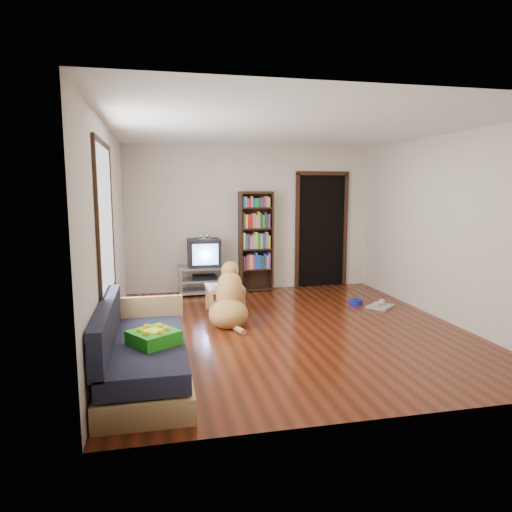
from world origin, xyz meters
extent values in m
plane|color=#5D200F|center=(0.00, 0.00, 0.00)|extent=(5.00, 5.00, 0.00)
plane|color=white|center=(0.00, 0.00, 2.60)|extent=(5.00, 5.00, 0.00)
plane|color=beige|center=(0.00, 2.50, 1.30)|extent=(4.50, 0.00, 4.50)
plane|color=beige|center=(0.00, -2.50, 1.30)|extent=(4.50, 0.00, 4.50)
plane|color=beige|center=(-2.25, 0.00, 1.30)|extent=(0.00, 5.00, 5.00)
plane|color=beige|center=(2.25, 0.00, 1.30)|extent=(0.00, 5.00, 5.00)
cube|color=green|center=(-1.75, -1.49, 0.48)|extent=(0.53, 0.53, 0.13)
imported|color=silver|center=(-0.72, 0.96, 0.41)|extent=(0.30, 0.20, 0.02)
cylinder|color=#151C92|center=(1.41, 0.99, 0.04)|extent=(0.22, 0.22, 0.08)
cube|color=#9B9B9B|center=(1.71, 0.74, 0.01)|extent=(0.51, 0.50, 0.03)
cube|color=white|center=(-2.23, -0.50, 1.50)|extent=(0.02, 1.30, 1.60)
cube|color=black|center=(-2.23, -0.50, 2.32)|extent=(0.03, 1.42, 0.06)
cube|color=black|center=(-2.23, -0.50, 0.68)|extent=(0.03, 1.42, 0.06)
cube|color=black|center=(-2.23, -1.20, 1.50)|extent=(0.03, 0.06, 1.70)
cube|color=black|center=(-2.23, 0.20, 1.50)|extent=(0.03, 0.06, 1.70)
cube|color=black|center=(1.35, 2.48, 1.05)|extent=(0.90, 0.02, 2.10)
cube|color=black|center=(0.87, 2.47, 1.05)|extent=(0.07, 0.05, 2.14)
cube|color=black|center=(1.83, 2.47, 1.05)|extent=(0.07, 0.05, 2.14)
cube|color=black|center=(1.35, 2.47, 2.13)|extent=(1.03, 0.05, 0.07)
cube|color=#99999E|center=(-0.90, 2.25, 0.48)|extent=(0.90, 0.45, 0.04)
cube|color=#99999E|center=(-0.90, 2.25, 0.25)|extent=(0.86, 0.42, 0.03)
cube|color=#99999E|center=(-0.90, 2.25, 0.06)|extent=(0.90, 0.45, 0.04)
cylinder|color=#99999E|center=(-1.32, 2.05, 0.25)|extent=(0.04, 0.04, 0.50)
cylinder|color=#99999E|center=(-0.48, 2.05, 0.25)|extent=(0.04, 0.04, 0.50)
cylinder|color=#99999E|center=(-1.32, 2.45, 0.25)|extent=(0.04, 0.04, 0.50)
cylinder|color=#99999E|center=(-0.48, 2.45, 0.25)|extent=(0.04, 0.04, 0.50)
cube|color=black|center=(-0.90, 2.25, 0.30)|extent=(0.40, 0.30, 0.07)
cube|color=black|center=(-0.90, 2.25, 0.74)|extent=(0.55, 0.48, 0.48)
cube|color=black|center=(-0.90, 2.45, 0.74)|extent=(0.40, 0.14, 0.36)
cube|color=#8CBFF2|center=(-0.90, 2.00, 0.74)|extent=(0.44, 0.02, 0.36)
cube|color=silver|center=(-0.90, 2.20, 0.99)|extent=(0.20, 0.07, 0.02)
sphere|color=silver|center=(-0.96, 2.20, 1.04)|extent=(0.09, 0.09, 0.09)
sphere|color=silver|center=(-0.84, 2.20, 1.04)|extent=(0.09, 0.09, 0.09)
cube|color=black|center=(-0.23, 2.34, 0.90)|extent=(0.03, 0.30, 1.80)
cube|color=black|center=(0.34, 2.34, 0.90)|extent=(0.03, 0.30, 1.80)
cube|color=black|center=(0.05, 2.48, 0.90)|extent=(0.60, 0.02, 1.80)
cube|color=black|center=(0.05, 2.34, 0.03)|extent=(0.56, 0.28, 0.02)
cube|color=black|center=(0.05, 2.34, 0.40)|extent=(0.56, 0.28, 0.03)
cube|color=black|center=(0.05, 2.34, 0.77)|extent=(0.56, 0.28, 0.02)
cube|color=black|center=(0.05, 2.34, 1.14)|extent=(0.56, 0.28, 0.02)
cube|color=black|center=(0.05, 2.34, 1.51)|extent=(0.56, 0.28, 0.02)
cube|color=black|center=(0.05, 2.34, 1.77)|extent=(0.56, 0.28, 0.02)
cube|color=tan|center=(-1.83, -1.40, 0.11)|extent=(0.80, 1.80, 0.22)
cube|color=#1E1E2D|center=(-1.83, -1.40, 0.33)|extent=(0.74, 1.74, 0.18)
cube|color=#1E1E2D|center=(-2.17, -1.40, 0.60)|extent=(0.12, 1.74, 0.40)
cube|color=tan|center=(-1.83, -0.54, 0.50)|extent=(0.80, 0.06, 0.30)
cube|color=tan|center=(-0.72, 0.99, 0.37)|extent=(0.55, 0.55, 0.06)
cube|color=tan|center=(-0.72, 0.99, 0.10)|extent=(0.45, 0.45, 0.03)
cube|color=tan|center=(-0.96, 0.76, 0.17)|extent=(0.06, 0.06, 0.34)
cube|color=tan|center=(-0.49, 0.76, 0.17)|extent=(0.06, 0.06, 0.34)
cube|color=tan|center=(-0.96, 1.23, 0.17)|extent=(0.06, 0.06, 0.34)
cube|color=tan|center=(-0.49, 1.23, 0.17)|extent=(0.06, 0.06, 0.34)
ellipsoid|color=#B37944|center=(-0.78, 0.27, 0.16)|extent=(0.66, 0.69, 0.40)
ellipsoid|color=#BE7949|center=(-0.73, 0.47, 0.38)|extent=(0.47, 0.50, 0.53)
ellipsoid|color=tan|center=(-0.71, 0.58, 0.51)|extent=(0.40, 0.37, 0.37)
ellipsoid|color=#BC7A48|center=(-0.69, 0.64, 0.71)|extent=(0.30, 0.32, 0.23)
ellipsoid|color=#C9824D|center=(-0.66, 0.76, 0.69)|extent=(0.15, 0.22, 0.10)
sphere|color=black|center=(-0.64, 0.86, 0.69)|extent=(0.05, 0.05, 0.05)
ellipsoid|color=#B37345|center=(-0.79, 0.62, 0.70)|extent=(0.07, 0.09, 0.16)
ellipsoid|color=#D7B352|center=(-0.61, 0.58, 0.70)|extent=(0.07, 0.09, 0.16)
cylinder|color=gold|center=(-0.76, 0.70, 0.21)|extent=(0.11, 0.14, 0.43)
cylinder|color=#C3884B|center=(-0.60, 0.66, 0.21)|extent=(0.11, 0.14, 0.43)
sphere|color=tan|center=(-0.75, 0.75, 0.02)|extent=(0.11, 0.11, 0.11)
sphere|color=tan|center=(-0.59, 0.71, 0.02)|extent=(0.11, 0.11, 0.11)
cylinder|color=tan|center=(-0.71, 0.01, 0.03)|extent=(0.18, 0.38, 0.09)
camera|label=1|loc=(-1.69, -5.66, 1.84)|focal=32.00mm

